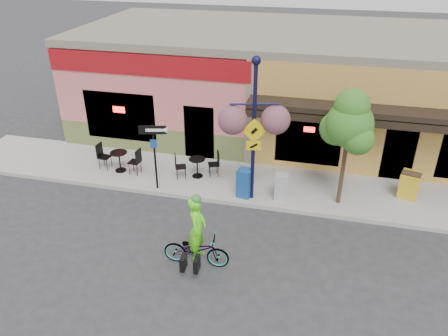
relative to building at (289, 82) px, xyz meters
The scene contains 14 objects.
ground 7.83m from the building, 90.00° to the right, with size 90.00×90.00×0.00m, color #2D2D30.
sidewalk 5.91m from the building, 90.00° to the right, with size 24.00×3.00×0.15m, color #9E9B93.
curb 7.28m from the building, 90.00° to the right, with size 24.00×0.12×0.15m, color #A8A59E.
building is the anchor object (origin of this frame).
bicycle 10.33m from the building, 97.56° to the right, with size 0.64×1.83×0.96m, color maroon.
cyclist_rider 10.25m from the building, 97.28° to the right, with size 0.69×0.45×1.89m, color #60FF1A.
lamp_post 6.59m from the building, 93.84° to the right, with size 1.54×0.62×4.84m, color #121136, non-canonical shape.
one_way_sign 7.78m from the building, 119.32° to the right, with size 0.92×0.20×2.40m, color black, non-canonical shape.
cafe_set_left 8.27m from the building, 133.63° to the right, with size 1.70×0.85×1.02m, color black, non-canonical shape.
cafe_set_right 6.41m from the building, 115.23° to the right, with size 1.60×0.80×0.96m, color black, non-canonical shape.
newspaper_box_blue 6.77m from the building, 96.08° to the right, with size 0.46×0.41×1.03m, color #17478E, non-canonical shape.
newspaper_box_grey 6.64m from the building, 85.26° to the right, with size 0.43×0.39×0.92m, color #A7A7A7, non-canonical shape.
street_tree 6.66m from the building, 68.57° to the right, with size 1.56×1.56×3.99m, color #3D7A26, non-canonical shape.
sandwich_board 7.45m from the building, 50.58° to the right, with size 0.60×0.44×1.01m, color yellow, non-canonical shape.
Camera 1 is at (1.60, -11.55, 8.11)m, focal length 35.00 mm.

